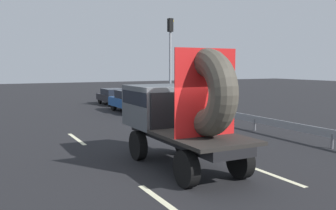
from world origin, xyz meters
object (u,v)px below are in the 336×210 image
(distant_sedan, at_px, (132,101))
(oncoming_car, at_px, (113,96))
(traffic_light, at_px, (170,51))
(flatbed_truck, at_px, (178,109))

(distant_sedan, xyz_separation_m, oncoming_car, (0.47, 5.25, -0.10))
(distant_sedan, height_order, oncoming_car, distant_sedan)
(distant_sedan, height_order, traffic_light, traffic_light)
(flatbed_truck, xyz_separation_m, traffic_light, (6.53, 12.98, 2.32))
(flatbed_truck, bearing_deg, traffic_light, 63.27)
(oncoming_car, bearing_deg, flatbed_truck, -102.79)
(distant_sedan, distance_m, oncoming_car, 5.27)
(flatbed_truck, bearing_deg, oncoming_car, 77.21)
(flatbed_truck, xyz_separation_m, distant_sedan, (3.66, 12.92, -0.98))
(flatbed_truck, relative_size, traffic_light, 0.81)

